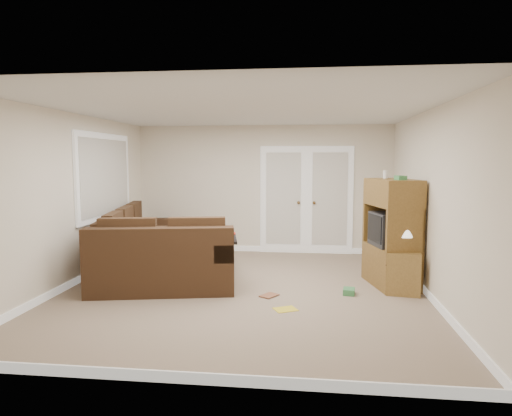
# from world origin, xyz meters

# --- Properties ---
(floor) EXTENTS (5.50, 5.50, 0.00)m
(floor) POSITION_xyz_m (0.00, 0.00, 0.00)
(floor) COLOR gray
(floor) RESTS_ON ground
(ceiling) EXTENTS (5.00, 5.50, 0.02)m
(ceiling) POSITION_xyz_m (0.00, 0.00, 2.50)
(ceiling) COLOR silver
(ceiling) RESTS_ON wall_back
(wall_left) EXTENTS (0.02, 5.50, 2.50)m
(wall_left) POSITION_xyz_m (-2.50, 0.00, 1.25)
(wall_left) COLOR #F0E5D0
(wall_left) RESTS_ON floor
(wall_right) EXTENTS (0.02, 5.50, 2.50)m
(wall_right) POSITION_xyz_m (2.50, 0.00, 1.25)
(wall_right) COLOR #F0E5D0
(wall_right) RESTS_ON floor
(wall_back) EXTENTS (5.00, 0.02, 2.50)m
(wall_back) POSITION_xyz_m (0.00, 2.75, 1.25)
(wall_back) COLOR #F0E5D0
(wall_back) RESTS_ON floor
(wall_front) EXTENTS (5.00, 0.02, 2.50)m
(wall_front) POSITION_xyz_m (0.00, -2.75, 1.25)
(wall_front) COLOR #F0E5D0
(wall_front) RESTS_ON floor
(baseboards) EXTENTS (5.00, 5.50, 0.10)m
(baseboards) POSITION_xyz_m (0.00, 0.00, 0.05)
(baseboards) COLOR white
(baseboards) RESTS_ON floor
(french_doors) EXTENTS (1.80, 0.05, 2.13)m
(french_doors) POSITION_xyz_m (0.85, 2.71, 1.04)
(french_doors) COLOR white
(french_doors) RESTS_ON floor
(window_left) EXTENTS (0.05, 1.92, 1.42)m
(window_left) POSITION_xyz_m (-2.46, 1.00, 1.55)
(window_left) COLOR white
(window_left) RESTS_ON wall_left
(sectional_sofa) EXTENTS (2.57, 3.17, 0.94)m
(sectional_sofa) POSITION_xyz_m (-1.56, 0.56, 0.37)
(sectional_sofa) COLOR #3B2617
(sectional_sofa) RESTS_ON floor
(coffee_table) EXTENTS (0.79, 1.20, 0.75)m
(coffee_table) POSITION_xyz_m (-0.67, 1.10, 0.25)
(coffee_table) COLOR black
(coffee_table) RESTS_ON floor
(tv_armoire) EXTENTS (0.74, 1.07, 1.67)m
(tv_armoire) POSITION_xyz_m (2.10, 0.50, 0.78)
(tv_armoire) COLOR brown
(tv_armoire) RESTS_ON floor
(side_cabinet) EXTENTS (0.51, 0.51, 0.94)m
(side_cabinet) POSITION_xyz_m (2.20, 0.12, 0.34)
(side_cabinet) COLOR olive
(side_cabinet) RESTS_ON floor
(space_heater) EXTENTS (0.15, 0.13, 0.33)m
(space_heater) POSITION_xyz_m (2.16, 2.29, 0.16)
(space_heater) COLOR white
(space_heater) RESTS_ON floor
(floor_magazine) EXTENTS (0.34, 0.31, 0.01)m
(floor_magazine) POSITION_xyz_m (0.63, -0.78, 0.00)
(floor_magazine) COLOR gold
(floor_magazine) RESTS_ON floor
(floor_greenbox) EXTENTS (0.18, 0.22, 0.08)m
(floor_greenbox) POSITION_xyz_m (1.46, -0.04, 0.04)
(floor_greenbox) COLOR #3B8146
(floor_greenbox) RESTS_ON floor
(floor_book) EXTENTS (0.28, 0.30, 0.02)m
(floor_book) POSITION_xyz_m (0.31, -0.21, 0.01)
(floor_book) COLOR brown
(floor_book) RESTS_ON floor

